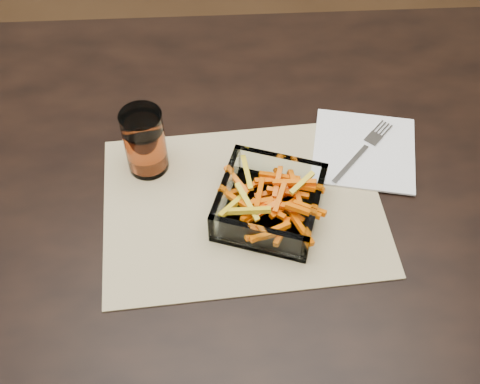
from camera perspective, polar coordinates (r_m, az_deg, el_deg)
The scene contains 6 objects.
dining_table at distance 1.09m, azimuth 2.27°, elevation -1.49°, with size 1.60×0.90×0.75m.
placemat at distance 0.98m, azimuth 0.28°, elevation -1.24°, with size 0.45×0.33×0.00m, color tan.
glass_bowl at distance 0.95m, azimuth 2.79°, elevation -1.14°, with size 0.19×0.19×0.06m.
tumbler at distance 1.00m, azimuth -8.99°, elevation 4.58°, with size 0.07×0.07×0.12m.
napkin at distance 1.07m, azimuth 11.68°, elevation 3.91°, with size 0.17×0.17×0.00m, color white.
fork at distance 1.07m, azimuth 11.64°, elevation 3.96°, with size 0.13×0.14×0.00m.
Camera 1 is at (-0.08, -0.63, 1.54)m, focal length 45.00 mm.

